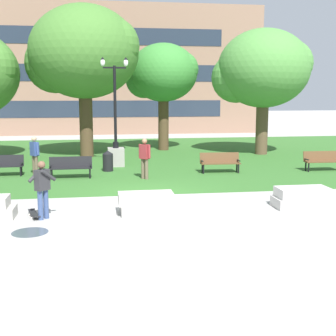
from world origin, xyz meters
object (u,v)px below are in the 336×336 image
object	(u,v)px
skateboard	(34,214)
park_bench_near_right	(71,166)
person_bystander_near_lawn	(145,156)
person_skateboarder	(42,186)
park_bench_far_left	(2,164)
lamp_post_center	(116,145)
trash_bin	(108,161)
person_bystander_far_lawn	(35,153)
park_bench_near_left	(323,160)
concrete_block_right	(302,198)
concrete_block_left	(148,204)
park_bench_far_right	(220,161)

from	to	relation	value
skateboard	park_bench_near_right	world-z (taller)	park_bench_near_right
skateboard	person_bystander_near_lawn	xyz separation A→B (m)	(3.83, 5.47, 0.90)
park_bench_near_right	person_bystander_near_lawn	size ratio (longest dim) A/B	1.06
person_skateboarder	park_bench_far_left	distance (m)	7.84
lamp_post_center	person_bystander_near_lawn	distance (m)	3.80
person_bystander_near_lawn	trash_bin	bearing A→B (deg)	123.94
skateboard	person_bystander_far_lawn	distance (m)	7.25
skateboard	park_bench_near_left	bearing A→B (deg)	27.36
concrete_block_right	lamp_post_center	distance (m)	10.75
park_bench_far_left	concrete_block_right	bearing A→B (deg)	-33.95
park_bench_near_left	lamp_post_center	distance (m)	9.89
person_skateboarder	park_bench_near_right	xyz separation A→B (m)	(0.43, 6.46, -0.44)
concrete_block_left	park_bench_far_left	world-z (taller)	park_bench_far_left
concrete_block_left	trash_bin	distance (m)	7.87
park_bench_far_left	park_bench_far_right	world-z (taller)	same
skateboard	park_bench_near_left	world-z (taller)	park_bench_near_left
person_skateboarder	park_bench_near_right	world-z (taller)	person_skateboarder
concrete_block_right	skateboard	world-z (taller)	concrete_block_right
concrete_block_left	skateboard	bearing A→B (deg)	178.21
concrete_block_right	skateboard	xyz separation A→B (m)	(-8.35, 0.03, -0.22)
park_bench_far_right	park_bench_near_left	bearing A→B (deg)	-2.33
park_bench_near_left	person_skateboarder	bearing A→B (deg)	-150.98
lamp_post_center	person_bystander_far_lawn	xyz separation A→B (m)	(-3.62, -1.98, -0.10)
concrete_block_left	person_bystander_far_lawn	distance (m)	8.43
park_bench_near_right	lamp_post_center	distance (m)	3.62
person_skateboarder	lamp_post_center	size ratio (longest dim) A/B	0.32
trash_bin	person_bystander_far_lawn	world-z (taller)	person_bystander_far_lawn
concrete_block_left	skateboard	world-z (taller)	concrete_block_left
person_bystander_near_lawn	park_bench_near_right	bearing A→B (deg)	167.34
lamp_post_center	concrete_block_left	bearing A→B (deg)	-86.15
concrete_block_left	trash_bin	bearing A→B (deg)	97.67
skateboard	trash_bin	world-z (taller)	trash_bin
person_bystander_near_lawn	person_bystander_far_lawn	size ratio (longest dim) A/B	1.00
skateboard	trash_bin	size ratio (longest dim) A/B	1.08
lamp_post_center	trash_bin	size ratio (longest dim) A/B	5.49
park_bench_near_left	person_bystander_far_lawn	xyz separation A→B (m)	(-13.10, 0.81, 0.44)
concrete_block_left	concrete_block_right	bearing A→B (deg)	0.88
concrete_block_right	skateboard	size ratio (longest dim) A/B	1.74
person_skateboarder	skateboard	xyz separation A→B (m)	(-0.31, 0.29, -0.89)
trash_bin	park_bench_near_left	bearing A→B (deg)	-7.80
skateboard	concrete_block_right	bearing A→B (deg)	-0.21
park_bench_near_left	park_bench_near_right	size ratio (longest dim) A/B	1.00
park_bench_far_left	person_bystander_far_lawn	world-z (taller)	person_bystander_far_lawn
park_bench_near_right	park_bench_near_left	bearing A→B (deg)	0.82
trash_bin	person_skateboarder	bearing A→B (deg)	-104.30
person_skateboarder	person_bystander_near_lawn	size ratio (longest dim) A/B	1.00
concrete_block_left	park_bench_far_left	xyz separation A→B (m)	(-5.64, 7.22, 0.23)
park_bench_near_left	person_bystander_near_lawn	xyz separation A→B (m)	(-8.41, -0.86, 0.44)
trash_bin	park_bench_far_right	bearing A→B (deg)	-12.97
trash_bin	concrete_block_right	bearing A→B (deg)	-52.08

